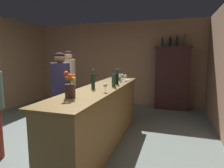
# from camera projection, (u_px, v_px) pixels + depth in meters

# --- Properties ---
(floor) EXTENTS (8.67, 8.67, 0.00)m
(floor) POSITION_uv_depth(u_px,v_px,m) (60.00, 146.00, 3.45)
(floor) COLOR slate
(floor) RESTS_ON ground
(wall_back) EXTENTS (5.66, 0.12, 2.64)m
(wall_back) POSITION_uv_depth(u_px,v_px,m) (116.00, 63.00, 6.45)
(wall_back) COLOR #A67D5D
(wall_back) RESTS_ON ground
(bar_counter) EXTENTS (0.67, 3.05, 1.04)m
(bar_counter) POSITION_uv_depth(u_px,v_px,m) (101.00, 116.00, 3.45)
(bar_counter) COLOR olive
(bar_counter) RESTS_ON ground
(display_cabinet) EXTENTS (1.03, 0.39, 1.84)m
(display_cabinet) POSITION_uv_depth(u_px,v_px,m) (172.00, 77.00, 5.68)
(display_cabinet) COLOR #361C1D
(display_cabinet) RESTS_ON ground
(wine_bottle_syrah) EXTENTS (0.06, 0.06, 0.32)m
(wine_bottle_syrah) POSITION_uv_depth(u_px,v_px,m) (93.00, 80.00, 3.24)
(wine_bottle_syrah) COLOR #183221
(wine_bottle_syrah) RESTS_ON bar_counter
(wine_bottle_merlot) EXTENTS (0.07, 0.07, 0.31)m
(wine_bottle_merlot) POSITION_uv_depth(u_px,v_px,m) (114.00, 79.00, 3.46)
(wine_bottle_merlot) COLOR #274930
(wine_bottle_merlot) RESTS_ON bar_counter
(wine_bottle_chardonnay) EXTENTS (0.06, 0.06, 0.29)m
(wine_bottle_chardonnay) POSITION_uv_depth(u_px,v_px,m) (117.00, 78.00, 3.72)
(wine_bottle_chardonnay) COLOR black
(wine_bottle_chardonnay) RESTS_ON bar_counter
(wine_bottle_rose) EXTENTS (0.06, 0.06, 0.27)m
(wine_bottle_rose) POSITION_uv_depth(u_px,v_px,m) (120.00, 75.00, 4.33)
(wine_bottle_rose) COLOR #22452D
(wine_bottle_rose) RESTS_ON bar_counter
(wine_glass_front) EXTENTS (0.07, 0.07, 0.13)m
(wine_glass_front) POSITION_uv_depth(u_px,v_px,m) (122.00, 75.00, 4.53)
(wine_glass_front) COLOR white
(wine_glass_front) RESTS_ON bar_counter
(wine_glass_mid) EXTENTS (0.07, 0.07, 0.14)m
(wine_glass_mid) POSITION_uv_depth(u_px,v_px,m) (105.00, 86.00, 2.93)
(wine_glass_mid) COLOR white
(wine_glass_mid) RESTS_ON bar_counter
(wine_glass_rear) EXTENTS (0.07, 0.07, 0.14)m
(wine_glass_rear) POSITION_uv_depth(u_px,v_px,m) (125.00, 76.00, 4.19)
(wine_glass_rear) COLOR white
(wine_glass_rear) RESTS_ON bar_counter
(wine_glass_spare) EXTENTS (0.07, 0.07, 0.17)m
(wine_glass_spare) POSITION_uv_depth(u_px,v_px,m) (120.00, 76.00, 4.05)
(wine_glass_spare) COLOR white
(wine_glass_spare) RESTS_ON bar_counter
(flower_arrangement) EXTENTS (0.15, 0.14, 0.35)m
(flower_arrangement) POSITION_uv_depth(u_px,v_px,m) (70.00, 86.00, 2.56)
(flower_arrangement) COLOR #432D2B
(flower_arrangement) RESTS_ON bar_counter
(cheese_plate) EXTENTS (0.16, 0.16, 0.01)m
(cheese_plate) POSITION_uv_depth(u_px,v_px,m) (127.00, 80.00, 4.32)
(cheese_plate) COLOR white
(cheese_plate) RESTS_ON bar_counter
(display_bottle_left) EXTENTS (0.06, 0.06, 0.29)m
(display_bottle_left) POSITION_uv_depth(u_px,v_px,m) (162.00, 42.00, 5.63)
(display_bottle_left) COLOR #1E263F
(display_bottle_left) RESTS_ON display_cabinet
(display_bottle_midleft) EXTENTS (0.08, 0.08, 0.32)m
(display_bottle_midleft) POSITION_uv_depth(u_px,v_px,m) (170.00, 41.00, 5.56)
(display_bottle_midleft) COLOR black
(display_bottle_midleft) RESTS_ON display_cabinet
(display_bottle_center) EXTENTS (0.08, 0.08, 0.32)m
(display_bottle_center) POSITION_uv_depth(u_px,v_px,m) (177.00, 41.00, 5.50)
(display_bottle_center) COLOR black
(display_bottle_center) RESTS_ON display_cabinet
(display_bottle_midright) EXTENTS (0.08, 0.08, 0.33)m
(display_bottle_midright) POSITION_uv_depth(u_px,v_px,m) (185.00, 41.00, 5.44)
(display_bottle_midright) COLOR #2D5227
(display_bottle_midright) RESTS_ON display_cabinet
(patron_in_grey) EXTENTS (0.34, 0.34, 1.69)m
(patron_in_grey) POSITION_uv_depth(u_px,v_px,m) (69.00, 83.00, 4.67)
(patron_in_grey) COLOR #25264B
(patron_in_grey) RESTS_ON ground
(patron_near_entrance) EXTENTS (0.35, 0.35, 1.65)m
(patron_near_entrance) POSITION_uv_depth(u_px,v_px,m) (61.00, 92.00, 3.65)
(patron_near_entrance) COLOR #36362B
(patron_near_entrance) RESTS_ON ground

